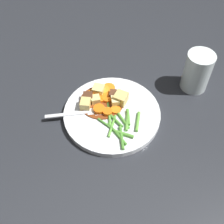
{
  "coord_description": "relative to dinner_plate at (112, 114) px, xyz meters",
  "views": [
    {
      "loc": [
        -0.45,
        0.19,
        0.63
      ],
      "look_at": [
        0.0,
        0.0,
        0.02
      ],
      "focal_mm": 46.19,
      "sensor_mm": 36.0,
      "label": 1
    }
  ],
  "objects": [
    {
      "name": "green_bean_5",
      "position": [
        -0.01,
        0.01,
        0.01
      ],
      "size": [
        0.08,
        0.03,
        0.01
      ],
      "primitive_type": "cylinder",
      "rotation": [
        0.0,
        1.57,
        2.83
      ],
      "color": "#66AD42",
      "rests_on": "dinner_plate"
    },
    {
      "name": "potato_chunk_4",
      "position": [
        0.04,
        0.06,
        0.02
      ],
      "size": [
        0.04,
        0.04,
        0.03
      ],
      "primitive_type": "cube",
      "rotation": [
        0.0,
        0.0,
        2.63
      ],
      "color": "#DBBC6B",
      "rests_on": "dinner_plate"
    },
    {
      "name": "carrot_slice_1",
      "position": [
        0.07,
        0.03,
        0.02
      ],
      "size": [
        0.05,
        0.05,
        0.01
      ],
      "primitive_type": "cylinder",
      "rotation": [
        0.0,
        0.0,
        5.85
      ],
      "color": "orange",
      "rests_on": "dinner_plate"
    },
    {
      "name": "green_bean_2",
      "position": [
        -0.09,
        0.01,
        0.01
      ],
      "size": [
        0.07,
        0.03,
        0.01
      ],
      "primitive_type": "cylinder",
      "rotation": [
        0.0,
        1.57,
        2.84
      ],
      "color": "#4C8E33",
      "rests_on": "dinner_plate"
    },
    {
      "name": "potato_chunk_1",
      "position": [
        0.02,
        -0.04,
        0.02
      ],
      "size": [
        0.05,
        0.05,
        0.03
      ],
      "primitive_type": "cube",
      "rotation": [
        0.0,
        0.0,
        0.71
      ],
      "color": "#DBBC6B",
      "rests_on": "dinner_plate"
    },
    {
      "name": "green_bean_1",
      "position": [
        -0.02,
        0.01,
        0.01
      ],
      "size": [
        0.07,
        0.03,
        0.01
      ],
      "primitive_type": "cylinder",
      "rotation": [
        0.0,
        1.57,
        3.43
      ],
      "color": "#4C8E33",
      "rests_on": "dinner_plate"
    },
    {
      "name": "potato_chunk_2",
      "position": [
        0.02,
        -0.02,
        0.02
      ],
      "size": [
        0.03,
        0.03,
        0.02
      ],
      "primitive_type": "cube",
      "rotation": [
        0.0,
        0.0,
        6.03
      ],
      "color": "#EAD68C",
      "rests_on": "dinner_plate"
    },
    {
      "name": "carrot_slice_5",
      "position": [
        0.08,
        -0.01,
        0.01
      ],
      "size": [
        0.05,
        0.05,
        0.01
      ],
      "primitive_type": "cylinder",
      "rotation": [
        0.0,
        0.0,
        2.2
      ],
      "color": "orange",
      "rests_on": "dinner_plate"
    },
    {
      "name": "stew_sauce",
      "position": [
        0.04,
        0.01,
        0.01
      ],
      "size": [
        0.12,
        0.12,
        0.0
      ],
      "primitive_type": "cylinder",
      "color": "brown",
      "rests_on": "dinner_plate"
    },
    {
      "name": "green_bean_6",
      "position": [
        -0.08,
        0.0,
        0.01
      ],
      "size": [
        0.04,
        0.04,
        0.01
      ],
      "primitive_type": "cylinder",
      "rotation": [
        0.0,
        1.57,
        3.96
      ],
      "color": "#599E38",
      "rests_on": "dinner_plate"
    },
    {
      "name": "meat_chunk_0",
      "position": [
        0.07,
        0.05,
        0.02
      ],
      "size": [
        0.03,
        0.03,
        0.02
      ],
      "primitive_type": "cube",
      "rotation": [
        0.0,
        0.0,
        2.79
      ],
      "color": "#4C2B19",
      "rests_on": "dinner_plate"
    },
    {
      "name": "water_glass",
      "position": [
        0.01,
        -0.27,
        0.05
      ],
      "size": [
        0.08,
        0.08,
        0.12
      ],
      "primitive_type": "cylinder",
      "color": "silver",
      "rests_on": "ground_plane"
    },
    {
      "name": "carrot_slice_2",
      "position": [
        0.05,
        -0.01,
        0.01
      ],
      "size": [
        0.05,
        0.05,
        0.01
      ],
      "primitive_type": "cylinder",
      "rotation": [
        0.0,
        0.0,
        5.65
      ],
      "color": "orange",
      "rests_on": "dinner_plate"
    },
    {
      "name": "green_bean_8",
      "position": [
        -0.06,
        -0.05,
        0.01
      ],
      "size": [
        0.06,
        0.04,
        0.01
      ],
      "primitive_type": "cylinder",
      "rotation": [
        0.0,
        1.57,
        2.58
      ],
      "color": "#66AD42",
      "rests_on": "dinner_plate"
    },
    {
      "name": "fork",
      "position": [
        0.03,
        0.08,
        0.01
      ],
      "size": [
        0.06,
        0.17,
        0.0
      ],
      "color": "silver",
      "rests_on": "dinner_plate"
    },
    {
      "name": "green_bean_9",
      "position": [
        -0.04,
        -0.02,
        0.01
      ],
      "size": [
        0.07,
        0.01,
        0.01
      ],
      "primitive_type": "cylinder",
      "rotation": [
        0.0,
        1.57,
        3.25
      ],
      "color": "#599E38",
      "rests_on": "dinner_plate"
    },
    {
      "name": "dinner_plate",
      "position": [
        0.0,
        0.0,
        0.0
      ],
      "size": [
        0.27,
        0.27,
        0.02
      ],
      "primitive_type": "cylinder",
      "color": "white",
      "rests_on": "ground_plane"
    },
    {
      "name": "meat_chunk_1",
      "position": [
        0.05,
        -0.03,
        0.02
      ],
      "size": [
        0.03,
        0.03,
        0.02
      ],
      "primitive_type": "cube",
      "rotation": [
        0.0,
        0.0,
        5.73
      ],
      "color": "#56331E",
      "rests_on": "dinner_plate"
    },
    {
      "name": "potato_chunk_3",
      "position": [
        0.08,
        0.01,
        0.02
      ],
      "size": [
        0.04,
        0.04,
        0.03
      ],
      "primitive_type": "cube",
      "rotation": [
        0.0,
        0.0,
        0.93
      ],
      "color": "#E5CC7A",
      "rests_on": "dinner_plate"
    },
    {
      "name": "green_bean_10",
      "position": [
        -0.07,
        0.02,
        0.01
      ],
      "size": [
        0.08,
        0.02,
        0.01
      ],
      "primitive_type": "cylinder",
      "rotation": [
        0.0,
        1.57,
        3.36
      ],
      "color": "#4C8E33",
      "rests_on": "dinner_plate"
    },
    {
      "name": "carrot_slice_6",
      "position": [
        0.0,
        0.01,
        0.01
      ],
      "size": [
        0.04,
        0.04,
        0.01
      ],
      "primitive_type": "cylinder",
      "rotation": [
        0.0,
        0.0,
        5.49
      ],
      "color": "orange",
      "rests_on": "dinner_plate"
    },
    {
      "name": "potato_chunk_0",
      "position": [
        0.05,
        0.03,
        0.02
      ],
      "size": [
        0.03,
        0.03,
        0.02
      ],
      "primitive_type": "cube",
      "rotation": [
        0.0,
        0.0,
        4.54
      ],
      "color": "#E5CC7A",
      "rests_on": "dinner_plate"
    },
    {
      "name": "green_bean_3",
      "position": [
        -0.05,
        -0.02,
        0.01
      ],
      "size": [
        0.05,
        0.03,
        0.01
      ],
      "primitive_type": "cylinder",
      "rotation": [
        0.0,
        1.57,
        2.65
      ],
      "color": "#66AD42",
      "rests_on": "dinner_plate"
    },
    {
      "name": "green_bean_0",
      "position": [
        -0.05,
        0.02,
        0.01
      ],
      "size": [
        0.08,
        0.04,
        0.01
      ],
      "primitive_type": "cylinder",
      "rotation": [
        0.0,
        1.57,
        3.61
      ],
      "color": "#4C8E33",
      "rests_on": "dinner_plate"
    },
    {
      "name": "green_bean_7",
      "position": [
        -0.04,
        -0.03,
        0.01
      ],
      "size": [
        0.05,
        0.03,
        0.01
      ],
      "primitive_type": "cylinder",
      "rotation": [
        0.0,
        1.57,
        2.79
      ],
      "color": "#599E38",
      "rests_on": "dinner_plate"
    },
    {
      "name": "carrot_slice_4",
      "position": [
        0.05,
        0.01,
        0.01
      ],
      "size": [
        0.04,
        0.04,
        0.01
      ],
      "primitive_type": "cylinder",
      "rotation": [
        0.0,
        0.0,
        1.28
      ],
      "color": "orange",
      "rests_on": "dinner_plate"
    },
    {
      "name": "ground_plane",
      "position": [
        0.0,
        0.0,
        -0.01
      ],
      "size": [
        3.0,
        3.0,
        0.0
      ],
      "primitive_type": "plane",
      "color": "#26282D"
    },
    {
      "name": "carrot_slice_3",
      "position": [
        0.0,
        -0.01,
        0.01
      ],
      "size": [
        0.04,
        0.04,
        0.01
      ],
      "primitive_type": "cylinder",
      "rotation": [
        0.0,
        0.0,
        2.36
      ],
      "color": "orange",
      "rests_on": "dinner_plate"
    },
    {
      "name": "carrot_slice_0",
      "position": [
        0.02,
        0.03,
        0.02
      ],
      "size": [
        0.04,
        0.04,
        0.01
      ],
      "primitive_type": "cylinder",
      "rotation": [
        0.0,
        0.0,
        2.1
      ],
      "color": "orange",
      "rests_on": "dinner_plate"
    },
    {
      "name": "carrot_slice_7",
      "position": [
        0.08,
        -0.02,
        0.01
      ],
      "size": [
        0.05,
        0.05,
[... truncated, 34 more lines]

